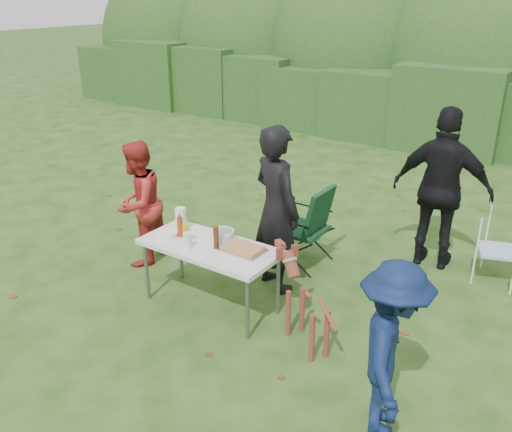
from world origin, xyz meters
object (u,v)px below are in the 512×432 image
Objects in this scene: child at (391,350)px; lawn_chair at (501,248)px; person_cook at (276,209)px; mustard_bottle at (186,234)px; person_red_jacket at (138,204)px; camping_chair at (301,224)px; dog at (308,307)px; paper_towel_roll at (181,219)px; ketchup_bottle at (180,227)px; beer_bottle at (216,238)px; person_black_puffy at (442,190)px; folding_table at (210,250)px.

child is 1.69× the size of lawn_chair.
mustard_bottle is at bearing 78.67° from person_cook.
person_red_jacket is at bearing 159.44° from mustard_bottle.
camping_chair is 1.65m from mustard_bottle.
dog is 1.74m from camping_chair.
child is at bearing 166.23° from person_cook.
person_red_jacket is at bearing 166.43° from paper_towel_roll.
person_cook is 2.22× the size of lawn_chair.
dog is 4.57× the size of mustard_bottle.
person_cook is 1.32× the size of child.
person_red_jacket reaches higher than paper_towel_roll.
ketchup_bottle reaches higher than lawn_chair.
beer_bottle is (-0.23, -0.79, -0.10)m from person_cook.
person_red_jacket is 7.84× the size of mustard_bottle.
camping_chair is at bearing 58.61° from paper_towel_roll.
person_black_puffy is 9.08× the size of ketchup_bottle.
person_cook is 2.10× the size of dog.
folding_table is 6.25× the size of beer_bottle.
person_cook is (0.33, 0.78, 0.27)m from folding_table.
dog is (1.21, -0.04, -0.25)m from folding_table.
child reaches higher than paper_towel_roll.
person_black_puffy is at bearing -147.15° from camping_chair.
camping_chair is (0.29, 1.43, -0.16)m from folding_table.
lawn_chair is 3.32× the size of paper_towel_roll.
paper_towel_roll is at bearing 166.90° from beer_bottle.
child reaches higher than ketchup_bottle.
folding_table is 0.55m from paper_towel_roll.
person_black_puffy is at bearing 56.03° from beer_bottle.
beer_bottle is (0.10, -0.02, 0.17)m from folding_table.
camping_chair is at bearing 82.58° from beer_bottle.
dog is at bearing -1.88° from folding_table.
lawn_chair is 3.59× the size of beer_bottle.
person_black_puffy is 7.68× the size of paper_towel_roll.
camping_chair is at bearing 64.37° from ketchup_bottle.
person_red_jacket is 0.92m from paper_towel_roll.
person_red_jacket reaches higher than folding_table.
person_red_jacket is at bearing 32.70° from camping_chair.
lawn_chair is at bearing 36.90° from paper_towel_roll.
folding_table is 3.40m from lawn_chair.
ketchup_bottle is (-0.15, 0.08, 0.01)m from mustard_bottle.
lawn_chair is at bearing 174.76° from person_black_puffy.
person_black_puffy is 2.19× the size of dog.
camping_chair is at bearing -63.94° from person_cook.
beer_bottle is (0.35, 0.08, 0.02)m from mustard_bottle.
dog is at bearing 73.10° from person_black_puffy.
person_cook is 1.79m from person_red_jacket.
lawn_chair is 3.72m from ketchup_bottle.
dog is (0.88, -0.81, -0.52)m from person_cook.
child reaches higher than lawn_chair.
mustard_bottle is 0.91× the size of ketchup_bottle.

